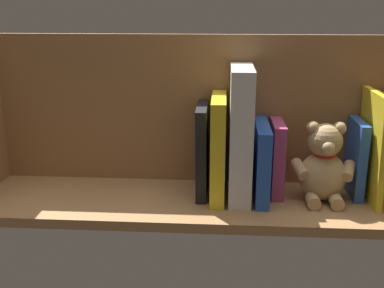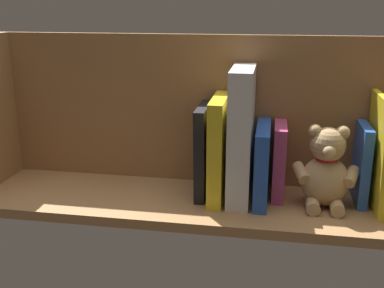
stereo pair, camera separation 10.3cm
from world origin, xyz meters
The scene contains 11 objects.
ground_plane centered at (0.00, 0.00, -1.10)cm, with size 102.09×27.17×2.20cm, color #A87A4C.
shelf_back_panel centered at (0.00, -11.33, 17.89)cm, with size 102.09×1.50×35.78cm, color #9D6C41.
book_1 centered at (-41.90, -4.27, 11.80)cm, with size 1.40×11.82×23.59cm, color yellow.
book_2 centered at (-39.68, -2.06, 12.27)cm, with size 1.28×16.25×24.54cm, color yellow.
book_3 centered at (-37.14, -4.32, 8.78)cm, with size 2.05×11.72×17.56cm, color blue.
teddy_bear centered at (-29.21, -0.65, 7.97)cm, with size 14.71×11.55×18.12cm.
book_4 centered at (-19.26, -4.28, 8.46)cm, with size 2.70×11.80×16.92cm, color #B23F72.
book_5 centered at (-15.54, -1.62, 8.51)cm, with size 2.98×17.12×17.02cm, color blue.
dictionary_thick_white centered at (-10.71, -1.72, 14.80)cm, with size 4.91×16.74×29.59cm, color silver.
book_6 centered at (-5.79, -1.69, 11.53)cm, with size 3.17×16.99×23.06cm, color yellow.
book_7 centered at (-2.15, -3.03, 10.38)cm, with size 2.35×14.32×20.76cm, color black.
Camera 1 is at (-6.76, 98.73, 42.92)cm, focal length 43.68 mm.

